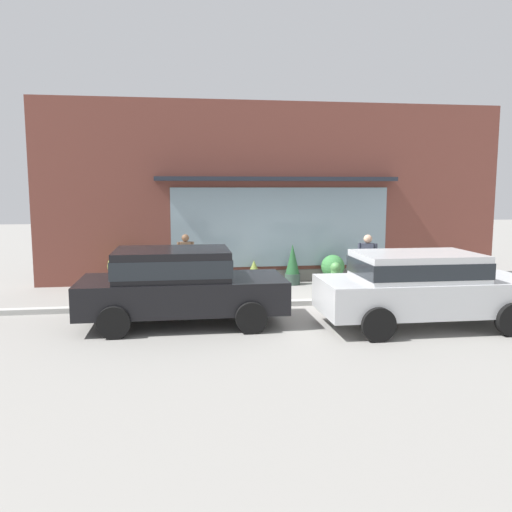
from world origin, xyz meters
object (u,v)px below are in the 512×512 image
Objects in this scene: potted_plant_low_front at (369,271)px; potted_plant_doorstep at (155,275)px; fire_hydrant at (335,279)px; potted_plant_window_center at (433,269)px; pedestrian_passerby at (186,258)px; pedestrian_with_handbag at (366,261)px; parked_car_silver at (422,285)px; potted_plant_by_entrance at (292,265)px; potted_plant_window_left at (254,273)px; potted_plant_corner_tall at (121,269)px; potted_plant_near_hydrant at (333,268)px; parked_car_black at (179,282)px.

potted_plant_doorstep is at bearing 179.15° from potted_plant_low_front.
potted_plant_window_center is at bearing 27.21° from fire_hydrant.
potted_plant_low_front is (5.50, 0.44, -0.58)m from pedestrian_passerby.
pedestrian_passerby is 5.55m from potted_plant_low_front.
pedestrian_with_handbag is at bearing -112.65° from potted_plant_low_front.
potted_plant_by_entrance is (-1.61, 4.95, -0.30)m from parked_car_silver.
fire_hydrant reaches higher than potted_plant_doorstep.
potted_plant_doorstep is (-2.85, 0.13, -0.02)m from potted_plant_window_left.
potted_plant_corner_tall is 1.56× the size of potted_plant_window_center.
potted_plant_near_hydrant is (-0.25, 2.12, -0.49)m from pedestrian_with_handbag.
parked_car_black is 5.20m from potted_plant_by_entrance.
pedestrian_passerby reaches higher than fire_hydrant.
parked_car_silver reaches higher than potted_plant_corner_tall.
potted_plant_corner_tall is (-1.79, 0.28, -0.32)m from pedestrian_passerby.
parked_car_black reaches higher than potted_plant_low_front.
potted_plant_window_center is at bearing -118.28° from pedestrian_with_handbag.
potted_plant_corner_tall is at bearing -178.78° from potted_plant_low_front.
potted_plant_window_left is at bearing 173.73° from potted_plant_by_entrance.
pedestrian_passerby is at bearing -175.44° from potted_plant_low_front.
potted_plant_doorstep is (-0.88, 0.53, -0.57)m from pedestrian_passerby.
parked_car_silver is at bearing -71.92° from potted_plant_by_entrance.
potted_plant_doorstep is at bearing 99.40° from parked_car_black.
potted_plant_near_hydrant reaches higher than potted_plant_window_center.
pedestrian_passerby is 2.08m from potted_plant_window_left.
parked_car_silver reaches higher than potted_plant_low_front.
potted_plant_by_entrance is at bearing -6.27° from potted_plant_window_left.
fire_hydrant reaches higher than potted_plant_low_front.
fire_hydrant is 1.24× the size of potted_plant_window_left.
potted_plant_low_front is at bearing -2.22° from pedestrian_passerby.
fire_hydrant is at bearing -66.85° from potted_plant_by_entrance.
potted_plant_low_front is (7.30, 0.16, -0.26)m from potted_plant_corner_tall.
potted_plant_corner_tall is at bearing 143.16° from parked_car_silver.
parked_car_silver is 7.76× the size of potted_plant_low_front.
potted_plant_by_entrance is at bearing -28.16° from pedestrian_with_handbag.
pedestrian_passerby is 2.43× the size of potted_plant_doorstep.
pedestrian_with_handbag reaches higher than potted_plant_window_left.
potted_plant_by_entrance is (-4.45, -0.12, 0.24)m from potted_plant_window_center.
fire_hydrant is 1.41× the size of potted_plant_doorstep.
potted_plant_doorstep is at bearing 176.36° from potted_plant_by_entrance.
potted_plant_window_center reaches higher than potted_plant_low_front.
parked_car_black is at bearing -143.66° from potted_plant_low_front.
pedestrian_passerby reaches higher than potted_plant_low_front.
parked_car_black is 6.12m from potted_plant_near_hydrant.
pedestrian_passerby is 3.12m from potted_plant_by_entrance.
parked_car_black reaches higher than parked_car_silver.
parked_car_silver is 4.26× the size of potted_plant_corner_tall.
potted_plant_near_hydrant is 5.22m from potted_plant_doorstep.
pedestrian_with_handbag is 2.56× the size of potted_plant_doorstep.
parked_car_black is at bearing -137.69° from potted_plant_near_hydrant.
potted_plant_doorstep is at bearing 178.19° from potted_plant_near_hydrant.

